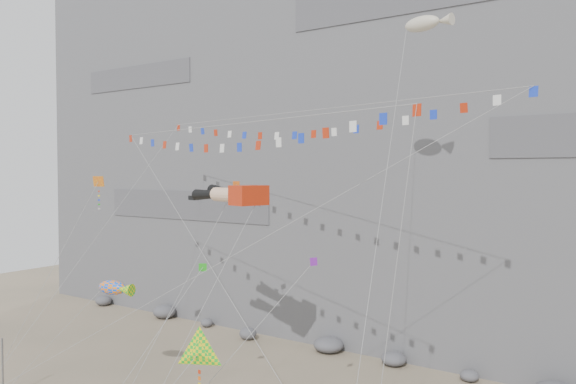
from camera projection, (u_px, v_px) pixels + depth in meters
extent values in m
cube|color=slate|center=(399.00, 83.00, 59.72)|extent=(80.00, 28.00, 50.00)
cylinder|color=slate|center=(3.00, 369.00, 38.11)|extent=(0.12, 0.12, 4.21)
cube|color=#B8250B|center=(249.00, 195.00, 36.93)|extent=(2.16, 2.57, 1.30)
cylinder|color=#EAB892|center=(225.00, 195.00, 37.98)|extent=(2.39, 1.55, 0.96)
sphere|color=black|center=(216.00, 194.00, 38.83)|extent=(0.88, 0.88, 0.88)
cone|color=black|center=(206.00, 195.00, 39.83)|extent=(2.76, 1.51, 0.90)
cube|color=black|center=(193.00, 198.00, 41.19)|extent=(0.93, 0.61, 0.32)
cylinder|color=#EAB892|center=(240.00, 194.00, 38.81)|extent=(2.39, 1.55, 0.96)
sphere|color=black|center=(231.00, 194.00, 39.66)|extent=(0.88, 0.88, 0.88)
cone|color=black|center=(221.00, 191.00, 40.66)|extent=(2.77, 1.52, 0.96)
cube|color=black|center=(209.00, 192.00, 42.01)|extent=(0.93, 0.61, 0.32)
cylinder|color=gray|center=(189.00, 322.00, 31.82)|extent=(0.03, 0.03, 18.59)
cylinder|color=gray|center=(144.00, 252.00, 38.91)|extent=(0.03, 0.03, 29.82)
cylinder|color=gray|center=(286.00, 288.00, 30.01)|extent=(0.03, 0.03, 22.51)
cylinder|color=gray|center=(44.00, 285.00, 39.86)|extent=(0.03, 0.03, 16.67)
cylinder|color=gray|center=(59.00, 340.00, 39.27)|extent=(0.03, 0.03, 10.65)
cylinder|color=gray|center=(387.00, 230.00, 30.04)|extent=(0.03, 0.03, 27.78)
cylinder|color=gray|center=(175.00, 302.00, 35.25)|extent=(0.03, 0.03, 19.38)
cylinder|color=gray|center=(231.00, 357.00, 31.31)|extent=(0.03, 0.03, 14.34)
cylinder|color=gray|center=(141.00, 358.00, 32.54)|extent=(0.03, 0.03, 13.14)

